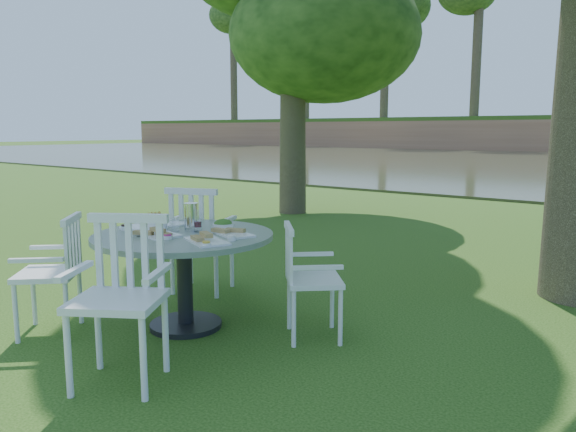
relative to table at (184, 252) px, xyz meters
The scene contains 7 objects.
ground 0.91m from the table, 43.67° to the left, with size 140.00×140.00×0.00m, color #1C3E0C.
table is the anchor object (origin of this frame).
chair_ne 0.94m from the table, 24.56° to the left, with size 0.59×0.59×0.85m.
chair_nw 0.92m from the table, 130.73° to the left, with size 0.65×0.64×1.01m.
chair_sw 0.93m from the table, 135.13° to the right, with size 0.62×0.62×0.90m.
chair_se 0.92m from the table, 65.03° to the right, with size 0.69×0.68×1.01m.
tableware 0.20m from the table, 139.57° to the left, with size 1.22×0.69×0.22m.
Camera 1 is at (2.75, -3.30, 1.54)m, focal length 35.00 mm.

